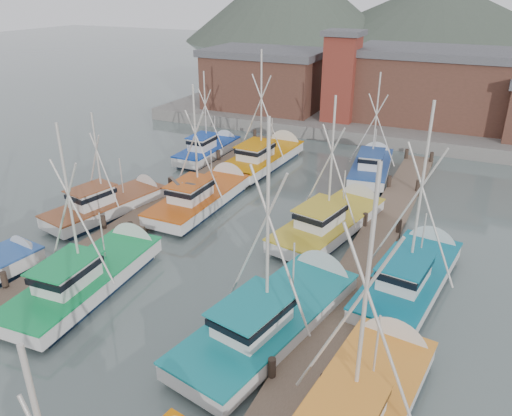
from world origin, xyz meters
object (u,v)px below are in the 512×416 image
at_px(boat_4, 93,274).
at_px(boat_8, 204,196).
at_px(boat_12, 266,157).
at_px(lookout_tower, 341,76).

bearing_deg(boat_4, boat_8, 87.16).
bearing_deg(boat_12, boat_8, -88.90).
relative_size(boat_8, boat_12, 0.94).
relative_size(lookout_tower, boat_8, 0.88).
height_order(boat_4, boat_12, boat_12).
bearing_deg(boat_4, boat_12, 85.88).
bearing_deg(boat_12, boat_4, -87.40).
bearing_deg(boat_8, boat_12, 88.17).
relative_size(lookout_tower, boat_12, 0.82).
bearing_deg(boat_8, lookout_tower, 82.87).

